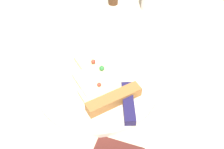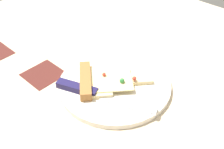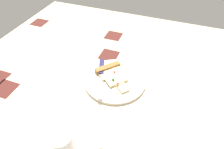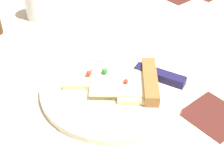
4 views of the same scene
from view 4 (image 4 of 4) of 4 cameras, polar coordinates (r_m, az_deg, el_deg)
name	(u,v)px [view 4 (image 4 of 4)]	position (r cm, az deg, el deg)	size (l,w,h in cm)	color
ground_plane	(137,79)	(65.00, 4.65, -0.87)	(131.10, 131.10, 3.00)	#C6B293
plate	(112,88)	(59.37, 0.06, -2.40)	(27.12, 27.12, 1.34)	silver
pizza_slice	(126,82)	(58.46, 2.62, -1.35)	(17.35, 18.21, 2.44)	beige
knife	(138,69)	(62.02, 4.78, 0.98)	(23.17, 10.53, 2.45)	silver
drinking_glass	(37,1)	(85.08, -13.51, 12.95)	(6.36, 6.36, 9.25)	white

